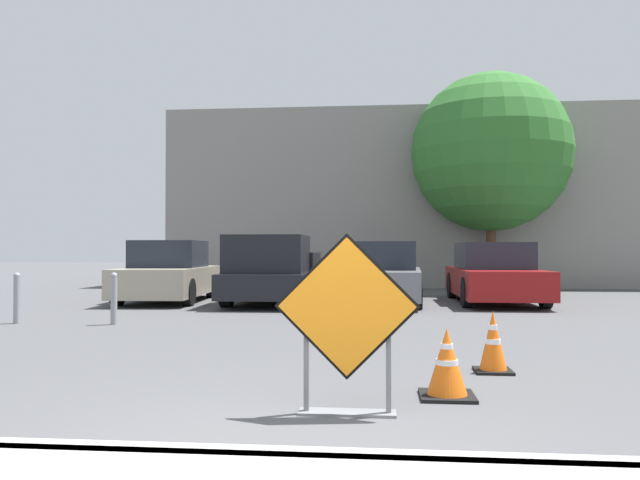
# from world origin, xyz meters

# --- Properties ---
(ground_plane) EXTENTS (96.00, 96.00, 0.00)m
(ground_plane) POSITION_xyz_m (0.00, 10.00, 0.00)
(ground_plane) COLOR #4C4C4F
(curb_lip) EXTENTS (28.37, 0.20, 0.14)m
(curb_lip) POSITION_xyz_m (0.00, 0.00, 0.07)
(curb_lip) COLOR #999993
(curb_lip) RESTS_ON ground_plane
(road_closed_sign) EXTENTS (1.13, 0.20, 1.41)m
(road_closed_sign) POSITION_xyz_m (0.40, 1.32, 0.73)
(road_closed_sign) COLOR black
(road_closed_sign) RESTS_ON ground_plane
(traffic_cone_nearest) EXTENTS (0.47, 0.47, 0.60)m
(traffic_cone_nearest) POSITION_xyz_m (1.23, 1.99, 0.29)
(traffic_cone_nearest) COLOR black
(traffic_cone_nearest) RESTS_ON ground_plane
(traffic_cone_second) EXTENTS (0.38, 0.38, 0.64)m
(traffic_cone_second) POSITION_xyz_m (1.84, 3.17, 0.31)
(traffic_cone_second) COLOR black
(traffic_cone_second) RESTS_ON ground_plane
(parked_car_nearest) EXTENTS (2.04, 4.16, 1.51)m
(parked_car_nearest) POSITION_xyz_m (-4.58, 11.63, 0.69)
(parked_car_nearest) COLOR #A39984
(parked_car_nearest) RESTS_ON ground_plane
(pickup_truck) EXTENTS (2.05, 5.38, 1.61)m
(pickup_truck) POSITION_xyz_m (-1.90, 11.47, 0.73)
(pickup_truck) COLOR black
(pickup_truck) RESTS_ON ground_plane
(parked_car_second) EXTENTS (1.98, 4.38, 1.48)m
(parked_car_second) POSITION_xyz_m (0.76, 11.49, 0.67)
(parked_car_second) COLOR slate
(parked_car_second) RESTS_ON ground_plane
(parked_car_third) EXTENTS (1.90, 4.57, 1.46)m
(parked_car_third) POSITION_xyz_m (3.43, 11.98, 0.67)
(parked_car_third) COLOR maroon
(parked_car_third) RESTS_ON ground_plane
(bollard_nearest) EXTENTS (0.12, 0.12, 0.89)m
(bollard_nearest) POSITION_xyz_m (-3.88, 6.81, 0.47)
(bollard_nearest) COLOR gray
(bollard_nearest) RESTS_ON ground_plane
(bollard_second) EXTENTS (0.12, 0.12, 0.89)m
(bollard_second) POSITION_xyz_m (-5.63, 6.81, 0.47)
(bollard_second) COLOR gray
(bollard_second) RESTS_ON ground_plane
(building_facade_backdrop) EXTENTS (19.22, 5.00, 6.18)m
(building_facade_backdrop) POSITION_xyz_m (2.86, 20.05, 3.09)
(building_facade_backdrop) COLOR gray
(building_facade_backdrop) RESTS_ON ground_plane
(street_tree_behind_lot) EXTENTS (5.10, 5.10, 6.98)m
(street_tree_behind_lot) POSITION_xyz_m (4.25, 16.97, 4.43)
(street_tree_behind_lot) COLOR #513823
(street_tree_behind_lot) RESTS_ON ground_plane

